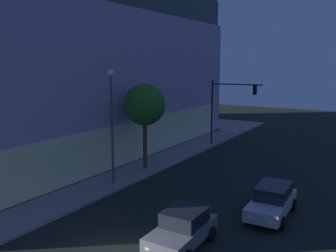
% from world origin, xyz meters
% --- Properties ---
extents(modern_building, '(36.54, 25.26, 15.75)m').
position_xyz_m(modern_building, '(13.59, 21.46, 7.80)').
color(modern_building, '#4C4C51').
rests_on(modern_building, ground).
extents(traffic_light_far_corner, '(0.52, 5.22, 6.55)m').
position_xyz_m(traffic_light_far_corner, '(23.72, 4.78, 4.60)').
color(traffic_light_far_corner, black).
rests_on(traffic_light_far_corner, sidewalk_corner).
extents(street_lamp_sidewalk, '(0.44, 0.44, 7.81)m').
position_xyz_m(street_lamp_sidewalk, '(8.24, 6.72, 5.07)').
color(street_lamp_sidewalk, '#4D4D4D').
rests_on(street_lamp_sidewalk, sidewalk_corner).
extents(sidewalk_tree, '(3.25, 3.25, 6.68)m').
position_xyz_m(sidewalk_tree, '(12.54, 7.04, 5.17)').
color(sidewalk_tree, '#54391E').
rests_on(sidewalk_tree, sidewalk_corner).
extents(car_grey, '(4.07, 2.15, 1.69)m').
position_xyz_m(car_grey, '(3.28, -1.53, 0.85)').
color(car_grey, slate).
rests_on(car_grey, ground).
extents(car_silver, '(4.63, 2.15, 1.69)m').
position_xyz_m(car_silver, '(8.90, -4.07, 0.87)').
color(car_silver, '#B7BABF').
rests_on(car_silver, ground).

